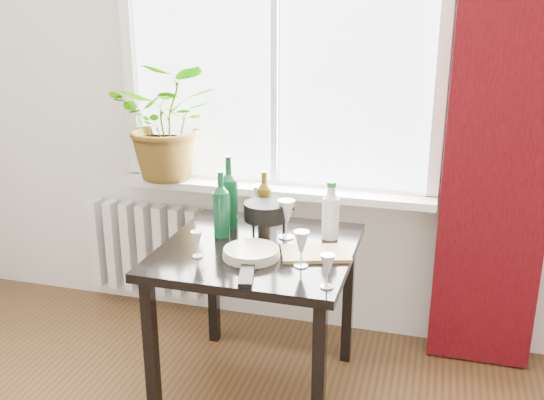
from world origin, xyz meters
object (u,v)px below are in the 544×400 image
(cleaning_bottle, at_px, (331,210))
(fondue_pot, at_px, (266,219))
(wineglass_front_left, at_px, (197,244))
(wine_bottle_left, at_px, (221,204))
(wineglass_far_right, at_px, (327,271))
(wineglass_back_center, at_px, (286,219))
(wineglass_back_left, at_px, (260,203))
(bottle_amber, at_px, (264,198))
(plate_stack, at_px, (251,253))
(wineglass_front_right, at_px, (301,249))
(tv_remote, at_px, (246,276))
(radiator, at_px, (153,249))
(potted_plant, at_px, (169,121))
(cutting_board, at_px, (315,253))
(wine_bottle_right, at_px, (229,192))
(table, at_px, (258,265))

(cleaning_bottle, height_order, fondue_pot, cleaning_bottle)
(wineglass_front_left, bearing_deg, wine_bottle_left, 86.76)
(wineglass_far_right, relative_size, wineglass_back_center, 0.73)
(wineglass_back_left, relative_size, wineglass_front_left, 1.58)
(wine_bottle_left, relative_size, bottle_amber, 1.13)
(wineglass_far_right, xyz_separation_m, plate_stack, (-0.37, 0.20, -0.05))
(bottle_amber, bearing_deg, fondue_pot, -70.36)
(wineglass_front_left, relative_size, fondue_pot, 0.51)
(wineglass_front_right, relative_size, tv_remote, 0.84)
(radiator, height_order, potted_plant, potted_plant)
(wineglass_front_right, height_order, wineglass_far_right, wineglass_front_right)
(cutting_board, bearing_deg, wine_bottle_right, 154.92)
(wineglass_back_left, bearing_deg, bottle_amber, -57.98)
(wineglass_back_left, bearing_deg, radiator, 158.95)
(wine_bottle_right, height_order, wineglass_front_left, wine_bottle_right)
(tv_remote, bearing_deg, wine_bottle_right, 102.34)
(wine_bottle_left, relative_size, wineglass_back_center, 1.68)
(cleaning_bottle, height_order, plate_stack, cleaning_bottle)
(wineglass_back_left, bearing_deg, wine_bottle_right, -129.06)
(table, bearing_deg, plate_stack, -84.94)
(wineglass_back_center, bearing_deg, wineglass_front_right, -64.54)
(wineglass_far_right, bearing_deg, radiator, 142.25)
(wineglass_far_right, height_order, plate_stack, wineglass_far_right)
(wineglass_front_right, bearing_deg, wineglass_far_right, -49.78)
(cleaning_bottle, xyz_separation_m, plate_stack, (-0.28, -0.31, -0.12))
(radiator, distance_m, cleaning_bottle, 1.32)
(wine_bottle_left, xyz_separation_m, cutting_board, (0.47, -0.10, -0.15))
(wine_bottle_left, xyz_separation_m, tv_remote, (0.25, -0.41, -0.15))
(wineglass_far_right, bearing_deg, wineglass_front_left, 166.73)
(wineglass_back_left, relative_size, cutting_board, 0.64)
(radiator, height_order, cutting_board, cutting_board)
(wine_bottle_right, xyz_separation_m, wineglass_back_left, (0.11, 0.14, -0.09))
(radiator, height_order, wineglass_back_left, wineglass_back_left)
(plate_stack, xyz_separation_m, tv_remote, (0.04, -0.20, -0.01))
(potted_plant, distance_m, wine_bottle_left, 0.76)
(wineglass_front_right, xyz_separation_m, wineglass_front_left, (-0.45, -0.03, -0.02))
(potted_plant, relative_size, wineglass_back_center, 3.41)
(wineglass_back_center, relative_size, plate_stack, 0.76)
(table, bearing_deg, wine_bottle_right, 135.57)
(cleaning_bottle, xyz_separation_m, wineglass_back_left, (-0.38, 0.14, -0.04))
(table, height_order, wineglass_back_left, wineglass_back_left)
(table, bearing_deg, cutting_board, -4.95)
(wine_bottle_left, relative_size, wineglass_back_left, 1.69)
(plate_stack, bearing_deg, fondue_pot, 93.26)
(bottle_amber, bearing_deg, wineglass_back_center, -42.64)
(potted_plant, xyz_separation_m, cleaning_bottle, (0.98, -0.40, -0.29))
(wineglass_back_left, height_order, fondue_pot, wineglass_back_left)
(wineglass_back_center, bearing_deg, cutting_board, -43.43)
(wineglass_front_right, bearing_deg, wineglass_front_left, -176.61)
(potted_plant, bearing_deg, plate_stack, -45.83)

